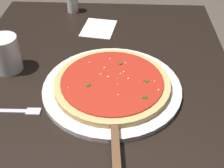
% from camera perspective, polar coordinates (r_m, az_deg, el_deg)
% --- Properties ---
extents(restaurant_table, '(1.04, 0.81, 0.73)m').
position_cam_1_polar(restaurant_table, '(0.95, -2.88, -5.64)').
color(restaurant_table, black).
rests_on(restaurant_table, ground_plane).
extents(serving_plate, '(0.38, 0.38, 0.01)m').
position_cam_1_polar(serving_plate, '(0.82, 0.00, -0.70)').
color(serving_plate, white).
rests_on(serving_plate, restaurant_table).
extents(pizza, '(0.32, 0.32, 0.02)m').
position_cam_1_polar(pizza, '(0.81, 0.00, 0.20)').
color(pizza, '#DBB26B').
rests_on(pizza, serving_plate).
extents(pizza_server, '(0.22, 0.08, 0.01)m').
position_cam_1_polar(pizza_server, '(0.69, 0.52, -9.29)').
color(pizza_server, silver).
rests_on(pizza_server, serving_plate).
extents(cup_tall_drink, '(0.08, 0.08, 0.11)m').
position_cam_1_polar(cup_tall_drink, '(0.92, -19.60, 5.41)').
color(cup_tall_drink, silver).
rests_on(cup_tall_drink, restaurant_table).
extents(napkin_folded_right, '(0.15, 0.13, 0.00)m').
position_cam_1_polar(napkin_folded_right, '(1.11, -2.57, 10.57)').
color(napkin_folded_right, white).
rests_on(napkin_folded_right, restaurant_table).
extents(fork, '(0.02, 0.19, 0.00)m').
position_cam_1_polar(fork, '(0.81, -19.07, -4.91)').
color(fork, silver).
rests_on(fork, restaurant_table).
extents(parmesan_shaker, '(0.05, 0.05, 0.07)m').
position_cam_1_polar(parmesan_shaker, '(1.23, -7.53, 15.15)').
color(parmesan_shaker, silver).
rests_on(parmesan_shaker, restaurant_table).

